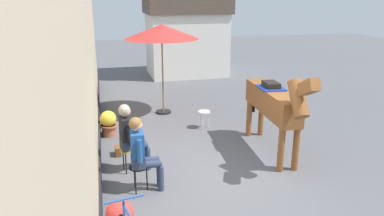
# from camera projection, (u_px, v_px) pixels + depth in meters

# --- Properties ---
(ground_plane) EXTENTS (40.00, 40.00, 0.00)m
(ground_plane) POSITION_uv_depth(u_px,v_px,m) (190.00, 125.00, 9.85)
(ground_plane) COLOR #56565B
(pub_facade_wall) EXTENTS (0.34, 14.00, 3.40)m
(pub_facade_wall) POSITION_uv_depth(u_px,v_px,m) (86.00, 89.00, 7.42)
(pub_facade_wall) COLOR #CCB793
(pub_facade_wall) RESTS_ON ground_plane
(distant_cottage) EXTENTS (3.40, 2.60, 3.50)m
(distant_cottage) POSITION_uv_depth(u_px,v_px,m) (186.00, 33.00, 15.59)
(distant_cottage) COLOR silver
(distant_cottage) RESTS_ON ground_plane
(seated_visitor_near) EXTENTS (0.61, 0.49, 1.39)m
(seated_visitor_near) POSITION_uv_depth(u_px,v_px,m) (141.00, 150.00, 6.34)
(seated_visitor_near) COLOR black
(seated_visitor_near) RESTS_ON ground_plane
(seated_visitor_far) EXTENTS (0.61, 0.49, 1.39)m
(seated_visitor_far) POSITION_uv_depth(u_px,v_px,m) (130.00, 134.00, 7.07)
(seated_visitor_far) COLOR gold
(seated_visitor_far) RESTS_ON ground_plane
(saddled_horse_center) EXTENTS (0.59, 3.00, 2.06)m
(saddled_horse_center) POSITION_uv_depth(u_px,v_px,m) (274.00, 103.00, 7.76)
(saddled_horse_center) COLOR brown
(saddled_horse_center) RESTS_ON ground_plane
(flower_planter_farthest) EXTENTS (0.43, 0.43, 0.64)m
(flower_planter_farthest) POSITION_uv_depth(u_px,v_px,m) (108.00, 123.00, 9.01)
(flower_planter_farthest) COLOR #A85638
(flower_planter_farthest) RESTS_ON ground_plane
(cafe_parasol) EXTENTS (2.10, 2.10, 2.58)m
(cafe_parasol) POSITION_uv_depth(u_px,v_px,m) (162.00, 32.00, 10.14)
(cafe_parasol) COLOR black
(cafe_parasol) RESTS_ON ground_plane
(spare_stool_white) EXTENTS (0.32, 0.32, 0.46)m
(spare_stool_white) POSITION_uv_depth(u_px,v_px,m) (204.00, 113.00, 9.51)
(spare_stool_white) COLOR white
(spare_stool_white) RESTS_ON ground_plane
(satchel_bag) EXTENTS (0.13, 0.28, 0.20)m
(satchel_bag) POSITION_uv_depth(u_px,v_px,m) (118.00, 151.00, 7.97)
(satchel_bag) COLOR brown
(satchel_bag) RESTS_ON ground_plane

